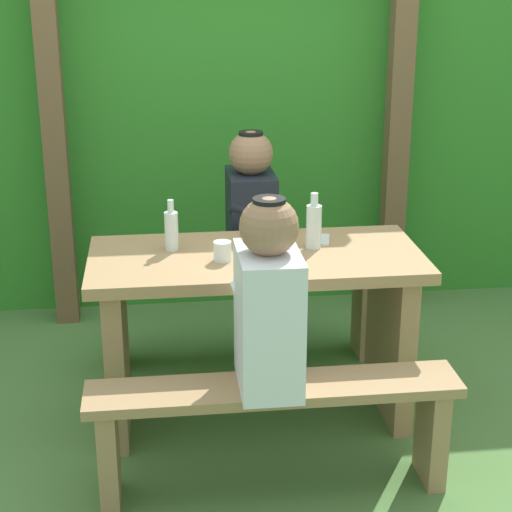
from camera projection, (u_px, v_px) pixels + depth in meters
The scene contains 13 objects.
ground_plane at pixel (256, 415), 3.84m from camera, with size 12.00×12.00×0.00m, color #4D763C.
hedge_backdrop at pixel (221, 107), 5.11m from camera, with size 6.40×0.82×2.16m, color #308026.
pergola_post_left at pixel (55, 145), 4.49m from camera, with size 0.12×0.12×2.01m, color brown.
pergola_post_right at pixel (397, 136), 4.70m from camera, with size 0.12×0.12×2.01m, color brown.
picnic_table at pixel (256, 308), 3.66m from camera, with size 1.40×0.64×0.77m.
bench_near at pixel (274, 415), 3.20m from camera, with size 1.40×0.24×0.46m.
bench_far at pixel (242, 300), 4.25m from camera, with size 1.40×0.24×0.46m.
person_white_shirt at pixel (269, 302), 3.04m from camera, with size 0.25×0.35×0.72m.
person_black_coat at pixel (251, 211), 4.10m from camera, with size 0.25×0.35×0.72m.
drinking_glass at pixel (222, 251), 3.49m from camera, with size 0.07×0.07×0.08m, color silver.
bottle_left at pixel (171, 230), 3.60m from camera, with size 0.06×0.06×0.22m.
bottle_right at pixel (314, 225), 3.62m from camera, with size 0.07×0.07×0.24m.
cell_phone at pixel (321, 240), 3.74m from camera, with size 0.07×0.14×0.01m, color silver.
Camera 1 is at (-0.40, -3.34, 1.97)m, focal length 59.86 mm.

